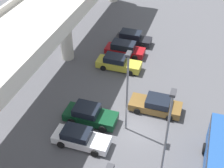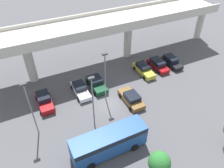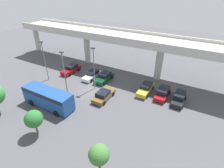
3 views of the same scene
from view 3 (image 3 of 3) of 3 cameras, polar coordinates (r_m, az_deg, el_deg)
ground_plane at (r=31.62m, az=-6.24°, el=-2.23°), size 110.65×110.65×0.00m
highway_overpass at (r=36.96m, az=2.62°, el=14.30°), size 53.01×6.66×8.19m
parked_car_0 at (r=38.59m, az=-13.17°, el=4.75°), size 2.05×4.70×1.61m
parked_car_1 at (r=35.62m, az=-6.47°, el=3.00°), size 1.99×4.72×1.43m
parked_car_2 at (r=34.39m, az=-2.56°, el=2.23°), size 2.17×4.69×1.58m
parked_car_3 at (r=29.13m, az=-2.75°, el=-3.65°), size 2.19×4.75×1.46m
parked_car_4 at (r=31.29m, az=10.93°, el=-1.49°), size 1.96×4.85×1.54m
parked_car_5 at (r=30.79m, az=16.23°, el=-2.75°), size 2.01×4.55×1.55m
parked_car_6 at (r=30.30m, az=21.04°, el=-4.30°), size 1.98×4.34×1.56m
shuttle_bus at (r=28.55m, az=-20.21°, el=-3.95°), size 8.55×2.74×2.93m
lamp_post_near_aisle at (r=29.61m, az=-15.39°, el=4.42°), size 0.70×0.35×7.68m
lamp_post_mid_lot at (r=30.19m, az=-5.92°, el=6.00°), size 0.70×0.35×7.76m
lamp_post_by_overpass at (r=35.45m, az=-21.22°, el=7.88°), size 0.70×0.35×7.78m
tree_front_centre at (r=23.79m, az=-24.21°, el=-10.38°), size 2.24×2.24×3.62m
tree_front_far_right at (r=18.33m, az=-4.28°, el=-22.02°), size 2.13×2.13×3.58m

